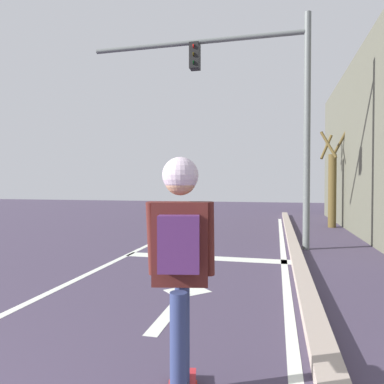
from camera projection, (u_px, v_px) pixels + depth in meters
lane_line_center at (100, 268)px, 6.39m from camera, size 0.12×20.00×0.01m
lane_line_curbside at (286, 280)px, 5.63m from camera, size 0.12×20.00×0.01m
stop_bar at (206, 258)px, 7.30m from camera, size 3.43×0.40×0.01m
lane_arrow_stem at (170, 312)px, 4.23m from camera, size 0.16×1.40×0.01m
lane_arrow_head at (187, 291)px, 5.05m from camera, size 0.71×0.71×0.01m
curb_strip at (302, 277)px, 5.57m from camera, size 0.24×24.00×0.14m
skater at (180, 247)px, 2.35m from camera, size 0.45×0.62×1.65m
traffic_signal_mast at (253, 91)px, 8.47m from camera, size 5.46×0.34×5.53m
roadside_tree at (332, 185)px, 12.39m from camera, size 0.98×1.00×3.46m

